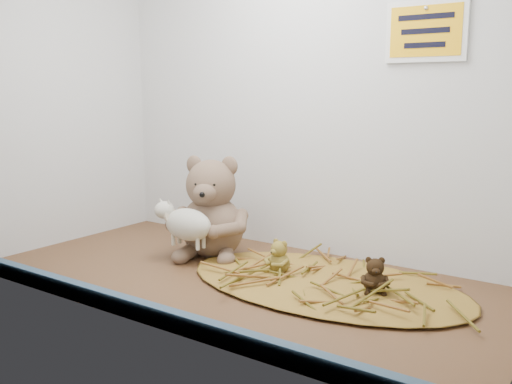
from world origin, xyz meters
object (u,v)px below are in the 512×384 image
Objects in this scene: toy_lamb at (188,225)px; main_teddy at (212,206)px; mini_teddy_tan at (280,255)px; mini_teddy_brown at (375,273)px.

main_teddy is at bearing 90.00° from toy_lamb.
main_teddy is at bearing -178.23° from mini_teddy_tan.
mini_teddy_tan is 23.12cm from mini_teddy_brown.
toy_lamb is 2.23× the size of mini_teddy_tan.
main_teddy is 9.74cm from toy_lamb.
toy_lamb is 24.56cm from mini_teddy_tan.
mini_teddy_tan reaches higher than mini_teddy_brown.
toy_lamb is at bearing -114.12° from main_teddy.
mini_teddy_tan is (23.69, 4.42, -4.73)cm from toy_lamb.
toy_lamb is at bearing 156.33° from mini_teddy_brown.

